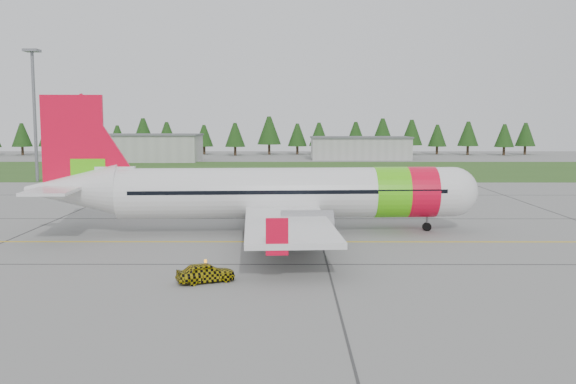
{
  "coord_description": "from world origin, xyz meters",
  "views": [
    {
      "loc": [
        7.51,
        -41.72,
        9.49
      ],
      "look_at": [
        7.37,
        9.46,
        3.8
      ],
      "focal_mm": 40.0,
      "sensor_mm": 36.0,
      "label": 1
    }
  ],
  "objects": [
    {
      "name": "aircraft",
      "position": [
        6.43,
        12.4,
        3.35
      ],
      "size": [
        38.37,
        35.37,
        11.62
      ],
      "rotation": [
        0.0,
        0.0,
        0.06
      ],
      "color": "white",
      "rests_on": "ground"
    },
    {
      "name": "floodlight_mast",
      "position": [
        -32.0,
        58.0,
        10.0
      ],
      "size": [
        0.5,
        0.5,
        20.0
      ],
      "primitive_type": "cylinder",
      "color": "slate",
      "rests_on": "ground"
    },
    {
      "name": "treeline",
      "position": [
        0.0,
        138.0,
        5.0
      ],
      "size": [
        160.0,
        8.0,
        10.0
      ],
      "primitive_type": null,
      "color": "#1C3F14",
      "rests_on": "ground"
    },
    {
      "name": "hangar_east",
      "position": [
        25.0,
        118.0,
        2.6
      ],
      "size": [
        24.0,
        12.0,
        5.2
      ],
      "primitive_type": "cube",
      "color": "#A8A8A3",
      "rests_on": "ground"
    },
    {
      "name": "ground",
      "position": [
        0.0,
        0.0,
        0.0
      ],
      "size": [
        320.0,
        320.0,
        0.0
      ],
      "primitive_type": "plane",
      "color": "gray",
      "rests_on": "ground"
    },
    {
      "name": "hangar_west",
      "position": [
        -30.0,
        110.0,
        3.0
      ],
      "size": [
        32.0,
        14.0,
        6.0
      ],
      "primitive_type": "cube",
      "color": "#A8A8A3",
      "rests_on": "ground"
    },
    {
      "name": "grass_strip",
      "position": [
        0.0,
        82.0,
        0.01
      ],
      "size": [
        320.0,
        50.0,
        0.03
      ],
      "primitive_type": "cube",
      "color": "#30561E",
      "rests_on": "ground"
    },
    {
      "name": "follow_me_car",
      "position": [
        2.54,
        -4.68,
        1.72
      ],
      "size": [
        1.64,
        1.74,
        3.45
      ],
      "primitive_type": "imported",
      "rotation": [
        0.0,
        0.0,
        1.99
      ],
      "color": "#CAB60B",
      "rests_on": "ground"
    },
    {
      "name": "service_van",
      "position": [
        -29.33,
        58.82,
        2.44
      ],
      "size": [
        2.15,
        2.09,
        4.89
      ],
      "primitive_type": "imported",
      "rotation": [
        0.0,
        0.0,
        0.34
      ],
      "color": "white",
      "rests_on": "ground"
    },
    {
      "name": "taxi_guideline",
      "position": [
        0.0,
        8.0,
        0.01
      ],
      "size": [
        120.0,
        0.25,
        0.02
      ],
      "primitive_type": "cube",
      "color": "gold",
      "rests_on": "ground"
    }
  ]
}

